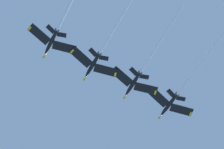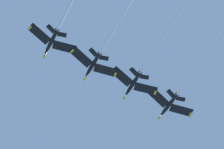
% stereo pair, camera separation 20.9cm
% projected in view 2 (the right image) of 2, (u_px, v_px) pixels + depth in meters
% --- Properties ---
extents(jet_far_left, '(27.07, 36.30, 13.23)m').
position_uv_depth(jet_far_left, '(60.00, 25.00, 149.32)').
color(jet_far_left, black).
extents(jet_inner_left, '(25.27, 34.07, 11.04)m').
position_uv_depth(jet_inner_left, '(101.00, 52.00, 152.03)').
color(jet_inner_left, black).
extents(jet_centre, '(28.12, 37.20, 12.11)m').
position_uv_depth(jet_centre, '(143.00, 68.00, 153.26)').
color(jet_centre, black).
extents(jet_inner_right, '(27.95, 39.02, 12.95)m').
position_uv_depth(jet_inner_right, '(182.00, 88.00, 155.60)').
color(jet_inner_right, black).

